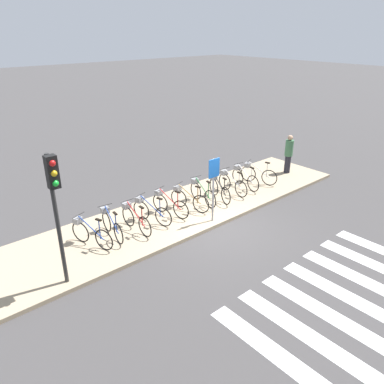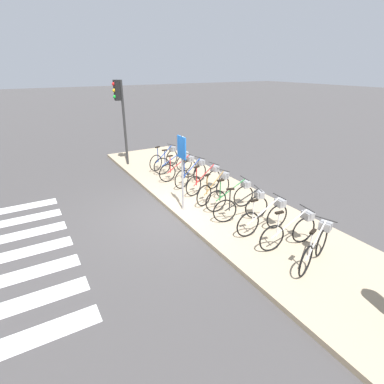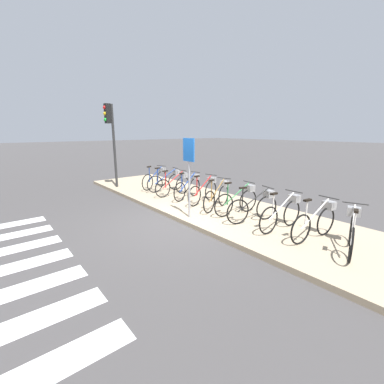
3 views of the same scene
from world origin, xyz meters
TOP-DOWN VIEW (x-y plane):
  - ground_plane at (0.00, 0.00)m, footprint 120.00×120.00m
  - sidewalk at (0.00, 1.58)m, footprint 13.66×3.15m
  - parked_bicycle_0 at (-3.66, 1.54)m, footprint 0.65×1.48m
  - parked_bicycle_1 at (-2.92, 1.60)m, footprint 0.46×1.55m
  - parked_bicycle_2 at (-2.19, 1.44)m, footprint 0.46×1.56m
  - parked_bicycle_3 at (-1.52, 1.57)m, footprint 0.59×1.50m
  - parked_bicycle_4 at (-0.74, 1.60)m, footprint 0.51×1.53m
  - parked_bicycle_5 at (0.00, 1.48)m, footprint 0.60×1.50m
  - parked_bicycle_6 at (0.74, 1.58)m, footprint 0.46×1.55m
  - parked_bicycle_7 at (1.45, 1.42)m, footprint 0.58×1.51m
  - parked_bicycle_8 at (2.20, 1.49)m, footprint 0.46×1.56m
  - parked_bicycle_9 at (2.98, 1.55)m, footprint 0.46×1.55m
  - parked_bicycle_10 at (3.69, 1.49)m, footprint 0.65×1.48m
  - traffic_light at (-4.91, 0.24)m, footprint 0.24×0.40m
  - sign_post at (0.08, 0.29)m, footprint 0.44×0.07m

SIDE VIEW (x-z plane):
  - ground_plane at x=0.00m, z-range 0.00..0.00m
  - sidewalk at x=0.00m, z-range 0.00..0.12m
  - parked_bicycle_0 at x=-3.66m, z-range 0.07..1.03m
  - parked_bicycle_1 at x=-2.92m, z-range 0.07..1.03m
  - parked_bicycle_2 at x=-2.19m, z-range 0.07..1.03m
  - parked_bicycle_3 at x=-1.52m, z-range 0.07..1.03m
  - parked_bicycle_4 at x=-0.74m, z-range 0.07..1.03m
  - parked_bicycle_5 at x=0.00m, z-range 0.07..1.03m
  - parked_bicycle_6 at x=0.74m, z-range 0.07..1.03m
  - parked_bicycle_7 at x=1.45m, z-range 0.07..1.03m
  - parked_bicycle_8 at x=2.20m, z-range 0.07..1.03m
  - parked_bicycle_9 at x=2.98m, z-range 0.07..1.03m
  - parked_bicycle_10 at x=3.69m, z-range 0.07..1.03m
  - sign_post at x=0.08m, z-range 0.51..2.65m
  - traffic_light at x=-4.91m, z-range 0.86..4.21m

